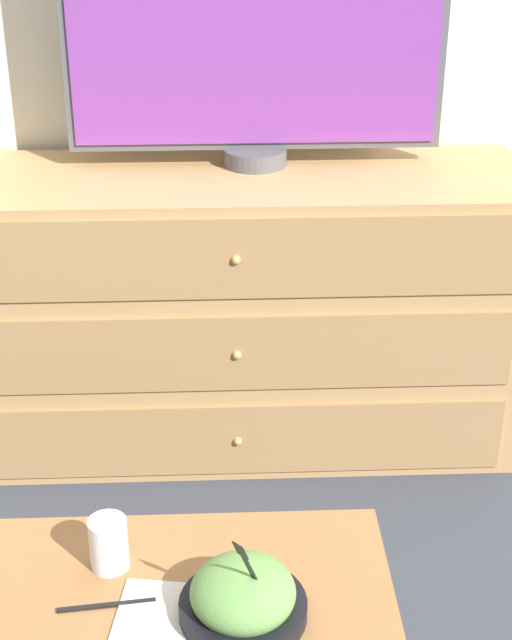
% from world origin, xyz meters
% --- Properties ---
extents(ground_plane, '(12.00, 12.00, 0.00)m').
position_xyz_m(ground_plane, '(0.00, 0.00, 0.00)').
color(ground_plane, '#383D47').
extents(dresser, '(1.60, 0.52, 0.82)m').
position_xyz_m(dresser, '(-0.11, -0.28, 0.41)').
color(dresser, tan).
rests_on(dresser, ground_plane).
extents(tv, '(1.01, 0.17, 0.73)m').
position_xyz_m(tv, '(-0.04, -0.19, 1.19)').
color(tv, '#515156').
rests_on(tv, dresser).
extents(coffee_table, '(1.01, 0.46, 0.38)m').
position_xyz_m(coffee_table, '(-0.34, -1.39, 0.33)').
color(coffee_table, '#9E6B3D').
rests_on(coffee_table, ground_plane).
extents(takeout_bowl, '(0.23, 0.23, 0.20)m').
position_xyz_m(takeout_bowl, '(-0.12, -1.45, 0.42)').
color(takeout_bowl, black).
rests_on(takeout_bowl, coffee_table).
extents(drink_cup, '(0.07, 0.07, 0.11)m').
position_xyz_m(drink_cup, '(-0.37, -1.31, 0.43)').
color(drink_cup, beige).
rests_on(drink_cup, coffee_table).
extents(napkin, '(0.20, 0.20, 0.00)m').
position_xyz_m(napkin, '(-0.26, -1.45, 0.38)').
color(napkin, silver).
rests_on(napkin, coffee_table).
extents(knife, '(0.18, 0.03, 0.01)m').
position_xyz_m(knife, '(-0.37, -1.42, 0.38)').
color(knife, black).
rests_on(knife, coffee_table).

